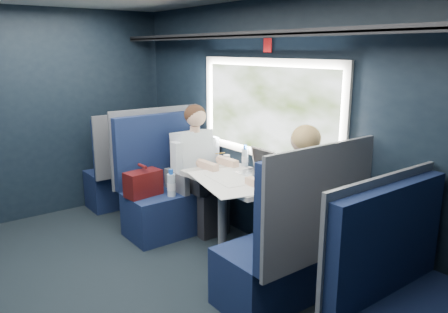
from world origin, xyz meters
TOP-DOWN VIEW (x-y plane):
  - ground at (0.00, 0.00)m, footprint 2.80×4.20m
  - room_shell at (0.02, 0.00)m, footprint 3.00×4.40m
  - table at (1.03, 0.00)m, footprint 0.62×1.00m
  - seat_bay_near at (0.83, 0.87)m, footprint 1.04×0.62m
  - seat_bay_far at (0.85, -0.87)m, footprint 1.04×0.62m
  - seat_row_front at (0.85, 1.80)m, footprint 1.04×0.51m
  - seat_row_back at (0.85, -1.80)m, footprint 1.04×0.51m
  - man at (1.10, 0.70)m, footprint 0.53×0.56m
  - woman at (1.10, -0.71)m, footprint 0.53×0.56m
  - papers at (0.94, -0.09)m, footprint 0.76×0.95m
  - laptop at (1.27, -0.05)m, footprint 0.24×0.32m
  - bottle_small at (1.33, 0.23)m, footprint 0.06×0.06m
  - cup at (1.27, 0.44)m, footprint 0.07×0.07m

SIDE VIEW (x-z plane):
  - ground at x=0.00m, z-range -0.01..0.00m
  - seat_row_front at x=0.85m, z-range -0.17..0.99m
  - seat_row_back at x=0.85m, z-range -0.17..0.99m
  - seat_bay_far at x=0.85m, z-range -0.22..1.04m
  - seat_bay_near at x=0.83m, z-range -0.21..1.05m
  - table at x=1.03m, z-range 0.29..1.03m
  - man at x=1.10m, z-range 0.06..1.38m
  - woman at x=1.10m, z-range 0.07..1.39m
  - papers at x=0.94m, z-range 0.74..0.75m
  - cup at x=1.27m, z-range 0.74..0.82m
  - laptop at x=1.27m, z-range 0.69..0.92m
  - bottle_small at x=1.33m, z-range 0.73..0.94m
  - room_shell at x=0.02m, z-range 0.28..2.68m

